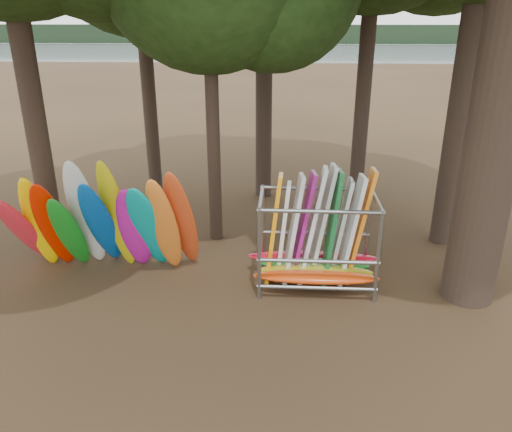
{
  "coord_description": "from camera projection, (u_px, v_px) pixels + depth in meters",
  "views": [
    {
      "loc": [
        0.85,
        -9.58,
        5.87
      ],
      "look_at": [
        0.2,
        1.5,
        1.4
      ],
      "focal_mm": 35.0,
      "sensor_mm": 36.0,
      "label": 1
    }
  ],
  "objects": [
    {
      "name": "ground",
      "position": [
        243.0,
        299.0,
        11.11
      ],
      "size": [
        120.0,
        120.0,
        0.0
      ],
      "primitive_type": "plane",
      "color": "#47331E",
      "rests_on": "ground"
    },
    {
      "name": "lake",
      "position": [
        280.0,
        63.0,
        66.67
      ],
      "size": [
        160.0,
        160.0,
        0.0
      ],
      "primitive_type": "plane",
      "color": "gray",
      "rests_on": "ground"
    },
    {
      "name": "far_shore",
      "position": [
        283.0,
        34.0,
        112.23
      ],
      "size": [
        160.0,
        4.0,
        4.0
      ],
      "primitive_type": "cube",
      "color": "black",
      "rests_on": "ground"
    },
    {
      "name": "kayak_row",
      "position": [
        102.0,
        225.0,
        11.74
      ],
      "size": [
        4.65,
        2.01,
        3.14
      ],
      "color": "red",
      "rests_on": "ground"
    },
    {
      "name": "storage_rack",
      "position": [
        316.0,
        243.0,
        11.42
      ],
      "size": [
        3.23,
        1.53,
        2.83
      ],
      "color": "slate",
      "rests_on": "ground"
    }
  ]
}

